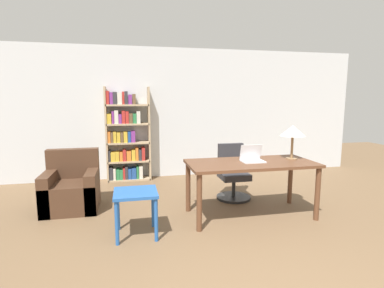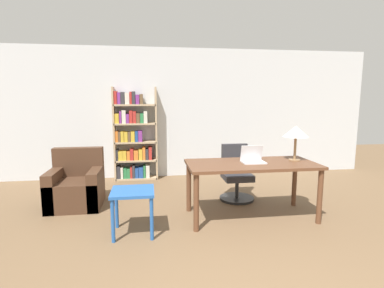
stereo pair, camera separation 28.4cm
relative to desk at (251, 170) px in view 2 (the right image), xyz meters
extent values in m
cube|color=silver|center=(-0.56, 2.49, 0.67)|extent=(8.00, 0.06, 2.70)
cube|color=brown|center=(0.00, 0.00, 0.08)|extent=(1.78, 0.82, 0.04)
cylinder|color=brown|center=(-0.83, -0.35, -0.31)|extent=(0.07, 0.07, 0.74)
cylinder|color=brown|center=(0.83, -0.35, -0.31)|extent=(0.07, 0.07, 0.74)
cylinder|color=brown|center=(-0.83, 0.35, -0.31)|extent=(0.07, 0.07, 0.74)
cylinder|color=brown|center=(0.83, 0.35, -0.31)|extent=(0.07, 0.07, 0.74)
cube|color=silver|center=(0.02, 0.00, 0.11)|extent=(0.31, 0.22, 0.02)
cube|color=silver|center=(0.02, 0.08, 0.22)|extent=(0.31, 0.07, 0.22)
cube|color=navy|center=(0.02, 0.08, 0.22)|extent=(0.28, 0.06, 0.19)
cylinder|color=olive|center=(0.67, 0.08, 0.10)|extent=(0.16, 0.16, 0.01)
cylinder|color=olive|center=(0.67, 0.08, 0.27)|extent=(0.04, 0.04, 0.32)
cone|color=silver|center=(0.67, 0.08, 0.51)|extent=(0.36, 0.36, 0.15)
cylinder|color=black|center=(0.03, 0.74, -0.66)|extent=(0.56, 0.56, 0.04)
cylinder|color=#262626|center=(0.03, 0.74, -0.49)|extent=(0.06, 0.06, 0.30)
cube|color=#2D2D33|center=(0.03, 0.74, -0.29)|extent=(0.46, 0.46, 0.10)
cube|color=#2D2D33|center=(0.03, 0.93, -0.01)|extent=(0.43, 0.08, 0.46)
cube|color=#2356A3|center=(-1.60, -0.30, -0.14)|extent=(0.51, 0.48, 0.04)
cylinder|color=#2356A3|center=(-1.82, -0.51, -0.42)|extent=(0.04, 0.04, 0.52)
cylinder|color=#2356A3|center=(-1.38, -0.51, -0.42)|extent=(0.04, 0.04, 0.52)
cylinder|color=#2356A3|center=(-1.82, -0.10, -0.42)|extent=(0.04, 0.04, 0.52)
cylinder|color=#2356A3|center=(-1.38, -0.10, -0.42)|extent=(0.04, 0.04, 0.52)
cube|color=#472D1E|center=(-2.52, 0.78, -0.47)|extent=(0.77, 0.73, 0.42)
cube|color=#472D1E|center=(-2.52, 1.07, -0.03)|extent=(0.77, 0.16, 0.46)
cube|color=#472D1E|center=(-2.83, 0.78, -0.39)|extent=(0.16, 0.73, 0.58)
cube|color=#472D1E|center=(-2.22, 0.78, -0.39)|extent=(0.16, 0.73, 0.58)
cube|color=tan|center=(-2.08, 2.30, 0.26)|extent=(0.04, 0.28, 1.89)
cube|color=tan|center=(-1.24, 2.30, 0.26)|extent=(0.04, 0.28, 1.89)
cube|color=tan|center=(-1.66, 2.30, -0.66)|extent=(0.84, 0.28, 0.04)
cube|color=#333338|center=(-2.03, 2.30, -0.52)|extent=(0.08, 0.24, 0.25)
cube|color=silver|center=(-1.96, 2.30, -0.53)|extent=(0.05, 0.24, 0.23)
cube|color=#2D7F47|center=(-1.89, 2.30, -0.54)|extent=(0.06, 0.24, 0.21)
cube|color=#2D7F47|center=(-1.83, 2.30, -0.55)|extent=(0.06, 0.24, 0.20)
cube|color=#B72D28|center=(-1.77, 2.30, -0.53)|extent=(0.04, 0.24, 0.23)
cube|color=#333338|center=(-1.72, 2.30, -0.52)|extent=(0.05, 0.24, 0.26)
cube|color=#234C99|center=(-1.66, 2.30, -0.54)|extent=(0.07, 0.24, 0.21)
cube|color=#234C99|center=(-1.57, 2.30, -0.54)|extent=(0.09, 0.24, 0.22)
cube|color=#2D7F47|center=(-1.50, 2.30, -0.52)|extent=(0.04, 0.24, 0.25)
cube|color=silver|center=(-1.43, 2.30, -0.52)|extent=(0.07, 0.24, 0.26)
cube|color=tan|center=(-1.66, 2.30, -0.29)|extent=(0.84, 0.28, 0.04)
cube|color=#333338|center=(-2.04, 2.30, -0.16)|extent=(0.04, 0.24, 0.22)
cube|color=gold|center=(-1.97, 2.30, -0.17)|extent=(0.09, 0.24, 0.18)
cube|color=gold|center=(-1.89, 2.30, -0.17)|extent=(0.07, 0.24, 0.19)
cube|color=orange|center=(-1.82, 2.30, -0.18)|extent=(0.06, 0.24, 0.18)
cube|color=#B72D28|center=(-1.75, 2.30, -0.15)|extent=(0.06, 0.24, 0.23)
cube|color=orange|center=(-1.66, 2.30, -0.17)|extent=(0.09, 0.24, 0.19)
cube|color=gold|center=(-1.57, 2.30, -0.16)|extent=(0.07, 0.24, 0.22)
cube|color=orange|center=(-1.50, 2.30, -0.14)|extent=(0.06, 0.24, 0.26)
cube|color=#333338|center=(-1.44, 2.30, -0.16)|extent=(0.06, 0.24, 0.22)
cube|color=#B72D28|center=(-1.37, 2.30, -0.14)|extent=(0.06, 0.24, 0.26)
cube|color=tan|center=(-1.66, 2.30, 0.09)|extent=(0.84, 0.28, 0.04)
cube|color=orange|center=(-2.04, 2.30, 0.22)|extent=(0.06, 0.24, 0.22)
cube|color=brown|center=(-1.98, 2.30, 0.21)|extent=(0.04, 0.24, 0.21)
cube|color=gold|center=(-1.92, 2.30, 0.22)|extent=(0.06, 0.24, 0.21)
cube|color=gold|center=(-1.85, 2.30, 0.21)|extent=(0.07, 0.24, 0.20)
cube|color=brown|center=(-1.79, 2.30, 0.21)|extent=(0.05, 0.24, 0.20)
cube|color=gold|center=(-1.72, 2.30, 0.22)|extent=(0.07, 0.24, 0.21)
cube|color=#234C99|center=(-1.64, 2.30, 0.22)|extent=(0.05, 0.24, 0.21)
cube|color=#7F338C|center=(-1.57, 2.30, 0.22)|extent=(0.08, 0.24, 0.22)
cube|color=tan|center=(-1.66, 2.30, 0.47)|extent=(0.84, 0.28, 0.04)
cube|color=gold|center=(-2.02, 2.30, 0.59)|extent=(0.09, 0.24, 0.19)
cube|color=#7F338C|center=(-1.95, 2.30, 0.61)|extent=(0.04, 0.24, 0.24)
cube|color=silver|center=(-1.88, 2.30, 0.62)|extent=(0.08, 0.24, 0.26)
cube|color=#7F338C|center=(-1.81, 2.30, 0.58)|extent=(0.06, 0.24, 0.18)
cube|color=#B72D28|center=(-1.74, 2.30, 0.61)|extent=(0.06, 0.24, 0.25)
cube|color=#B72D28|center=(-1.67, 2.30, 0.61)|extent=(0.06, 0.24, 0.24)
cube|color=brown|center=(-1.60, 2.30, 0.59)|extent=(0.07, 0.24, 0.20)
cube|color=#2D7F47|center=(-1.53, 2.30, 0.59)|extent=(0.07, 0.24, 0.19)
cube|color=silver|center=(-1.45, 2.30, 0.61)|extent=(0.07, 0.24, 0.24)
cube|color=tan|center=(-1.66, 2.30, 0.85)|extent=(0.84, 0.28, 0.04)
cube|color=#B72D28|center=(-2.03, 2.30, 0.99)|extent=(0.06, 0.24, 0.26)
cube|color=#7F338C|center=(-1.96, 2.30, 0.98)|extent=(0.06, 0.24, 0.23)
cube|color=#333338|center=(-1.89, 2.30, 0.98)|extent=(0.07, 0.24, 0.24)
cube|color=silver|center=(-1.81, 2.30, 0.98)|extent=(0.09, 0.24, 0.22)
cube|color=#B72D28|center=(-1.74, 2.30, 0.99)|extent=(0.04, 0.24, 0.25)
cube|color=#333338|center=(-1.68, 2.30, 0.99)|extent=(0.06, 0.24, 0.25)
cube|color=#7F338C|center=(-1.61, 2.30, 0.96)|extent=(0.07, 0.24, 0.19)
cube|color=brown|center=(-1.53, 2.30, 0.97)|extent=(0.06, 0.24, 0.20)
camera|label=1|loc=(-1.67, -3.82, 0.96)|focal=28.00mm
camera|label=2|loc=(-1.39, -3.87, 0.96)|focal=28.00mm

